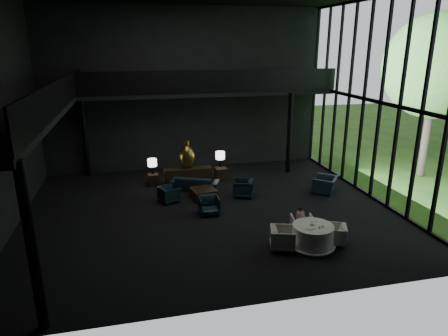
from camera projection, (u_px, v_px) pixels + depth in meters
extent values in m
cube|color=black|center=(210.00, 211.00, 15.53)|extent=(14.00, 12.00, 0.02)
cube|color=black|center=(186.00, 90.00, 19.92)|extent=(14.00, 0.04, 8.00)
cube|color=black|center=(261.00, 150.00, 8.76)|extent=(14.00, 0.04, 8.00)
cube|color=black|center=(29.00, 115.00, 13.05)|extent=(2.00, 12.00, 0.25)
cube|color=black|center=(210.00, 92.00, 19.21)|extent=(12.00, 2.00, 0.25)
cube|color=black|center=(59.00, 96.00, 13.09)|extent=(0.06, 12.00, 1.00)
cube|color=black|center=(214.00, 81.00, 18.10)|extent=(12.00, 0.06, 1.00)
cylinder|color=black|center=(32.00, 250.00, 8.56)|extent=(0.24, 0.24, 4.00)
cylinder|color=black|center=(85.00, 136.00, 19.16)|extent=(0.24, 0.24, 4.00)
cylinder|color=black|center=(289.00, 133.00, 19.69)|extent=(0.24, 0.24, 4.00)
cylinder|color=#382D23|center=(427.00, 127.00, 19.03)|extent=(0.36, 0.36, 4.90)
sphere|color=#2B5E21|center=(437.00, 66.00, 18.20)|extent=(4.80, 4.80, 4.80)
cube|color=black|center=(188.00, 176.00, 18.60)|extent=(2.22, 0.50, 0.71)
ellipsoid|color=#B08041|center=(187.00, 156.00, 18.42)|extent=(0.71, 0.71, 1.09)
cylinder|color=#B08041|center=(187.00, 143.00, 18.22)|extent=(0.24, 0.24, 0.22)
cube|color=black|center=(153.00, 179.00, 18.33)|extent=(0.48, 0.48, 0.53)
cylinder|color=black|center=(153.00, 170.00, 18.26)|extent=(0.12, 0.12, 0.36)
cylinder|color=white|center=(152.00, 163.00, 18.16)|extent=(0.41, 0.41, 0.33)
cube|color=black|center=(221.00, 174.00, 18.99)|extent=(0.55, 0.55, 0.61)
cylinder|color=black|center=(220.00, 163.00, 19.02)|extent=(0.13, 0.13, 0.38)
cylinder|color=white|center=(220.00, 155.00, 18.91)|extent=(0.44, 0.44, 0.35)
imported|color=black|center=(195.00, 181.00, 17.70)|extent=(2.24, 1.44, 0.85)
imported|color=black|center=(169.00, 194.00, 16.33)|extent=(0.84, 0.86, 0.69)
imported|color=black|center=(243.00, 187.00, 16.89)|extent=(1.04, 1.07, 0.87)
imported|color=black|center=(209.00, 205.00, 15.15)|extent=(0.74, 0.69, 0.76)
imported|color=black|center=(325.00, 182.00, 17.36)|extent=(1.19, 1.26, 0.92)
cube|color=black|center=(203.00, 194.00, 16.72)|extent=(1.12, 1.12, 0.43)
cylinder|color=white|center=(313.00, 236.00, 12.67)|extent=(1.30, 1.30, 0.75)
cone|color=white|center=(312.00, 245.00, 12.77)|extent=(1.47, 1.47, 0.10)
imported|color=beige|center=(302.00, 225.00, 13.53)|extent=(0.78, 0.74, 0.70)
imported|color=beige|center=(335.00, 234.00, 12.91)|extent=(0.80, 0.82, 0.65)
imported|color=beige|center=(283.00, 237.00, 12.60)|extent=(0.89, 0.92, 0.77)
cylinder|color=pink|center=(300.00, 217.00, 13.44)|extent=(0.26, 0.26, 0.37)
sphere|color=#D8A884|center=(301.00, 210.00, 13.35)|extent=(0.18, 0.18, 0.18)
ellipsoid|color=black|center=(301.00, 209.00, 13.34)|extent=(0.19, 0.19, 0.13)
cylinder|color=white|center=(310.00, 228.00, 12.36)|extent=(0.29, 0.29, 0.02)
cylinder|color=white|center=(314.00, 221.00, 12.84)|extent=(0.26, 0.26, 0.02)
cylinder|color=white|center=(321.00, 226.00, 12.52)|extent=(0.15, 0.15, 0.01)
cylinder|color=white|center=(323.00, 226.00, 12.45)|extent=(0.11, 0.11, 0.06)
ellipsoid|color=white|center=(312.00, 224.00, 12.58)|extent=(0.14, 0.14, 0.07)
cylinder|color=#99999E|center=(320.00, 227.00, 12.35)|extent=(0.06, 0.06, 0.07)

